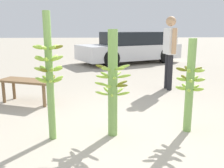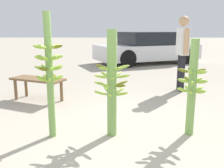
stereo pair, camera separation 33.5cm
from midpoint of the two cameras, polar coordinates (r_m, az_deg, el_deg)
ground_plane at (r=3.34m, az=3.92°, el=-12.51°), size 80.00×80.00×0.00m
banana_stalk_left at (r=3.23m, az=-11.25°, el=2.71°), size 0.37×0.37×1.62m
banana_stalk_center at (r=3.23m, az=2.94°, el=0.07°), size 0.48×0.48×1.41m
banana_stalk_right at (r=3.49m, az=20.50°, el=-0.54°), size 0.40×0.40×1.29m
vendor_person at (r=5.94m, az=17.40°, el=8.10°), size 0.23×0.63×1.69m
market_bench at (r=5.11m, az=-14.83°, el=0.43°), size 1.17×0.80×0.46m
parked_car at (r=10.67m, az=9.11°, el=8.12°), size 4.59×3.37×1.29m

